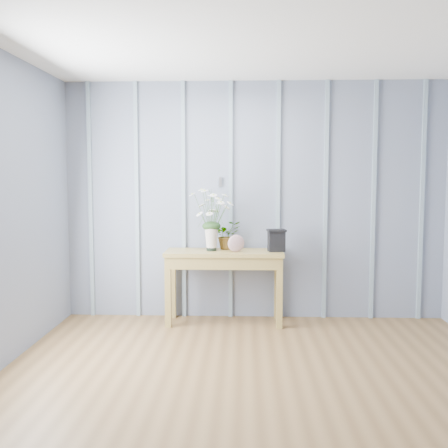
{
  "coord_description": "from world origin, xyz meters",
  "views": [
    {
      "loc": [
        -0.11,
        -3.3,
        1.51
      ],
      "look_at": [
        -0.31,
        1.94,
        1.03
      ],
      "focal_mm": 42.0,
      "sensor_mm": 36.0,
      "label": 1
    }
  ],
  "objects_px": {
    "daisy_vase": "(211,211)",
    "felt_disc_vessel": "(236,243)",
    "sideboard": "(224,262)",
    "carved_box": "(276,240)"
  },
  "relations": [
    {
      "from": "daisy_vase",
      "to": "felt_disc_vessel",
      "type": "distance_m",
      "value": 0.42
    },
    {
      "from": "sideboard",
      "to": "daisy_vase",
      "type": "height_order",
      "value": "daisy_vase"
    },
    {
      "from": "carved_box",
      "to": "sideboard",
      "type": "bearing_deg",
      "value": 177.47
    },
    {
      "from": "daisy_vase",
      "to": "felt_disc_vessel",
      "type": "relative_size",
      "value": 3.71
    },
    {
      "from": "sideboard",
      "to": "felt_disc_vessel",
      "type": "bearing_deg",
      "value": -33.0
    },
    {
      "from": "felt_disc_vessel",
      "to": "carved_box",
      "type": "xyz_separation_m",
      "value": [
        0.41,
        0.06,
        0.03
      ]
    },
    {
      "from": "daisy_vase",
      "to": "felt_disc_vessel",
      "type": "xyz_separation_m",
      "value": [
        0.25,
        -0.08,
        -0.32
      ]
    },
    {
      "from": "sideboard",
      "to": "daisy_vase",
      "type": "bearing_deg",
      "value": 178.0
    },
    {
      "from": "sideboard",
      "to": "felt_disc_vessel",
      "type": "relative_size",
      "value": 6.84
    },
    {
      "from": "sideboard",
      "to": "daisy_vase",
      "type": "relative_size",
      "value": 1.84
    }
  ]
}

